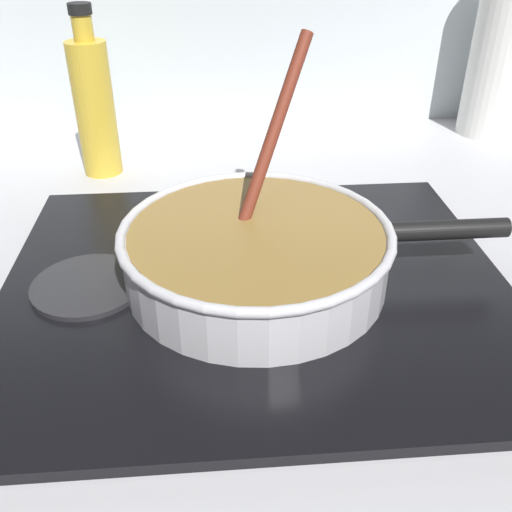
{
  "coord_description": "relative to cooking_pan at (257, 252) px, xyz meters",
  "views": [
    {
      "loc": [
        -0.05,
        -0.31,
        0.37
      ],
      "look_at": [
        -0.01,
        0.22,
        0.04
      ],
      "focal_mm": 39.98,
      "sensor_mm": 36.0,
      "label": 1
    }
  ],
  "objects": [
    {
      "name": "ground",
      "position": [
        0.01,
        -0.22,
        -0.07
      ],
      "size": [
        2.4,
        1.6,
        0.04
      ],
      "primitive_type": "cube",
      "color": "#B7B7BC"
    },
    {
      "name": "hob_plate",
      "position": [
        -0.0,
        -0.0,
        -0.04
      ],
      "size": [
        0.56,
        0.48,
        0.01
      ],
      "primitive_type": "cube",
      "color": "black",
      "rests_on": "ground"
    },
    {
      "name": "burner_ring",
      "position": [
        -0.0,
        -0.0,
        -0.03
      ],
      "size": [
        0.17,
        0.17,
        0.01
      ],
      "primitive_type": "torus",
      "color": "#592D0C",
      "rests_on": "hob_plate"
    },
    {
      "name": "spare_burner",
      "position": [
        -0.19,
        -0.0,
        -0.03
      ],
      "size": [
        0.12,
        0.12,
        0.01
      ],
      "primitive_type": "cylinder",
      "color": "#262628",
      "rests_on": "hob_plate"
    },
    {
      "name": "cooking_pan",
      "position": [
        0.0,
        0.0,
        0.0
      ],
      "size": [
        0.43,
        0.3,
        0.25
      ],
      "color": "silver",
      "rests_on": "hob_plate"
    },
    {
      "name": "sauce_bottle",
      "position": [
        -0.22,
        0.35,
        0.06
      ],
      "size": [
        0.06,
        0.06,
        0.25
      ],
      "color": "gold",
      "rests_on": "ground"
    },
    {
      "name": "paper_towel_roll",
      "position": [
        0.48,
        0.48,
        0.09
      ],
      "size": [
        0.11,
        0.11,
        0.28
      ],
      "primitive_type": "cylinder",
      "color": "white",
      "rests_on": "ground"
    }
  ]
}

